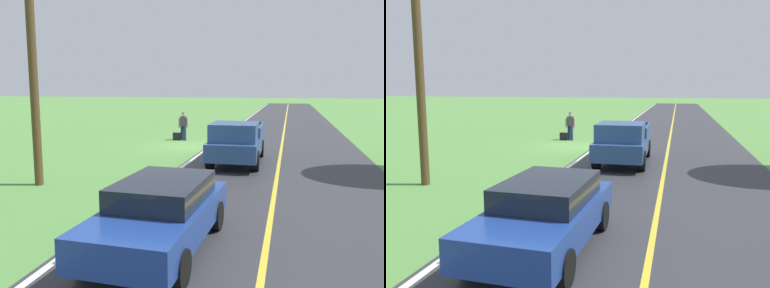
# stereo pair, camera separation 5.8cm
# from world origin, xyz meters

# --- Properties ---
(ground_plane) EXTENTS (200.00, 200.00, 0.00)m
(ground_plane) POSITION_xyz_m (0.00, 0.00, 0.00)
(ground_plane) COLOR #568E42
(road_surface) EXTENTS (8.03, 120.00, 0.00)m
(road_surface) POSITION_xyz_m (-4.82, 0.00, 0.00)
(road_surface) COLOR #333338
(road_surface) RESTS_ON ground
(lane_edge_line) EXTENTS (0.16, 117.60, 0.00)m
(lane_edge_line) POSITION_xyz_m (-0.98, 0.00, 0.01)
(lane_edge_line) COLOR silver
(lane_edge_line) RESTS_ON ground
(lane_centre_line) EXTENTS (0.14, 117.60, 0.00)m
(lane_centre_line) POSITION_xyz_m (-4.82, 0.00, 0.01)
(lane_centre_line) COLOR gold
(lane_centre_line) RESTS_ON ground
(hitchhiker_walking) EXTENTS (0.62, 0.51, 1.75)m
(hitchhiker_walking) POSITION_xyz_m (1.16, -2.45, 0.98)
(hitchhiker_walking) COLOR navy
(hitchhiker_walking) RESTS_ON ground
(suitcase_carried) EXTENTS (0.47, 0.23, 0.46)m
(suitcase_carried) POSITION_xyz_m (1.57, -2.34, 0.23)
(suitcase_carried) COLOR black
(suitcase_carried) RESTS_ON ground
(pickup_truck_passing) EXTENTS (2.15, 5.43, 1.82)m
(pickup_truck_passing) POSITION_xyz_m (-3.02, 4.27, 0.97)
(pickup_truck_passing) COLOR #2D4C84
(pickup_truck_passing) RESTS_ON ground
(sedan_ahead_same_lane) EXTENTS (2.05, 4.46, 1.41)m
(sedan_ahead_same_lane) POSITION_xyz_m (-2.73, 13.73, 0.75)
(sedan_ahead_same_lane) COLOR navy
(sedan_ahead_same_lane) RESTS_ON ground
(utility_pole_roadside) EXTENTS (0.28, 0.28, 7.26)m
(utility_pole_roadside) POSITION_xyz_m (2.93, 9.67, 3.63)
(utility_pole_roadside) COLOR brown
(utility_pole_roadside) RESTS_ON ground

